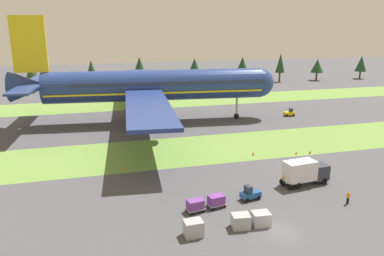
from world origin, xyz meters
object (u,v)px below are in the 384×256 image
baggage_tug (250,194)px  taxiway_marker_0 (310,152)px  airliner (149,85)px  pushback_tractor (290,113)px  cargo_dolly_lead (216,200)px  uld_container_0 (193,228)px  ground_crew_marshaller (348,197)px  catering_truck (305,171)px  uld_container_1 (261,219)px  cargo_dolly_second (195,205)px  ground_crew_loader (284,180)px  taxiway_marker_2 (124,168)px  taxiway_marker_1 (296,153)px  taxiway_marker_3 (253,154)px  uld_container_2 (241,221)px

baggage_tug → taxiway_marker_0: baggage_tug is taller
airliner → pushback_tractor: bearing=90.0°
airliner → cargo_dolly_lead: size_ratio=30.61×
uld_container_0 → ground_crew_marshaller: bearing=5.9°
catering_truck → uld_container_1: size_ratio=3.58×
cargo_dolly_second → ground_crew_loader: bearing=96.2°
uld_container_1 → cargo_dolly_second: bearing=141.4°
cargo_dolly_second → ground_crew_marshaller: size_ratio=1.40×
airliner → taxiway_marker_2: 32.12m
baggage_tug → cargo_dolly_second: size_ratio=1.15×
catering_truck → uld_container_0: catering_truck is taller
cargo_dolly_second → airliner: bearing=167.5°
ground_crew_marshaller → baggage_tug: bearing=-30.9°
uld_container_1 → taxiway_marker_1: 26.73m
baggage_tug → ground_crew_loader: 6.90m
ground_crew_marshaller → uld_container_1: (-12.99, -2.00, -0.16)m
catering_truck → taxiway_marker_2: (-24.39, 12.24, -1.66)m
ground_crew_loader → ground_crew_marshaller: bearing=72.9°
baggage_tug → catering_truck: bearing=94.8°
cargo_dolly_lead → uld_container_1: uld_container_1 is taller
catering_truck → taxiway_marker_1: (5.70, 11.94, -1.71)m
uld_container_0 → pushback_tractor: bearing=51.3°
airliner → cargo_dolly_lead: (0.96, -45.32, -7.71)m
ground_crew_marshaller → taxiway_marker_3: ground_crew_marshaller is taller
airliner → uld_container_2: (1.98, -50.82, -7.82)m
pushback_tractor → ground_crew_loader: 44.49m
ground_crew_loader → baggage_tug: bearing=-29.5°
ground_crew_marshaller → taxiway_marker_2: ground_crew_marshaller is taller
airliner → cargo_dolly_lead: 45.98m
cargo_dolly_lead → pushback_tractor: pushback_tractor is taller
cargo_dolly_second → ground_crew_loader: 14.72m
ground_crew_marshaller → taxiway_marker_1: (3.68, 18.89, -0.70)m
pushback_tractor → uld_container_2: (-32.66, -47.56, -0.01)m
airliner → ground_crew_marshaller: 52.44m
baggage_tug → uld_container_0: 11.57m
taxiway_marker_3 → taxiway_marker_0: bearing=-10.4°
uld_container_1 → taxiway_marker_2: (-13.43, 21.19, -0.50)m
uld_container_2 → taxiway_marker_1: bearing=47.5°
taxiway_marker_3 → uld_container_0: bearing=-127.2°
cargo_dolly_lead → uld_container_2: size_ratio=1.21×
cargo_dolly_lead → ground_crew_marshaller: (16.44, -3.55, 0.03)m
baggage_tug → pushback_tractor: 50.21m
catering_truck → taxiway_marker_2: bearing=-122.8°
ground_crew_marshaller → uld_container_2: (-15.42, -1.96, -0.14)m
baggage_tug → uld_container_1: 6.60m
taxiway_marker_1 → taxiway_marker_2: (-30.09, 0.29, 0.05)m
cargo_dolly_second → uld_container_2: uld_container_2 is taller
ground_crew_marshaller → taxiway_marker_1: size_ratio=3.61×
pushback_tractor → taxiway_marker_3: size_ratio=4.34×
taxiway_marker_0 → catering_truck: bearing=-125.3°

